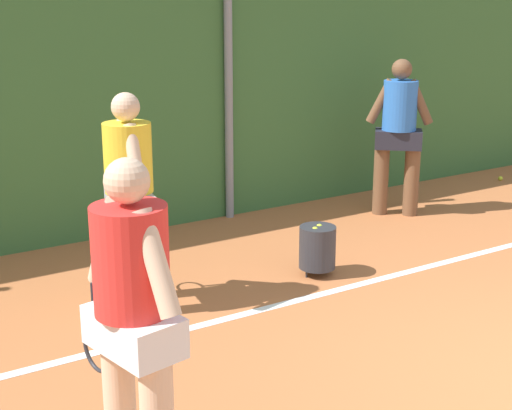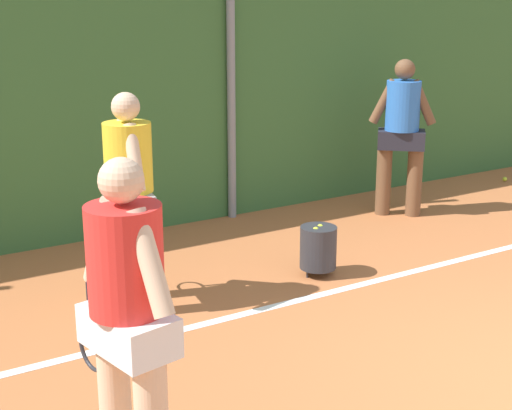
{
  "view_description": "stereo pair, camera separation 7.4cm",
  "coord_description": "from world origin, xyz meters",
  "px_view_note": "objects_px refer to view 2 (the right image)",
  "views": [
    {
      "loc": [
        -4.52,
        -2.62,
        2.73
      ],
      "look_at": [
        -1.12,
        2.77,
        0.9
      ],
      "focal_mm": 53.2,
      "sensor_mm": 36.0,
      "label": 1
    },
    {
      "loc": [
        -4.45,
        -2.66,
        2.73
      ],
      "look_at": [
        -1.12,
        2.77,
        0.9
      ],
      "focal_mm": 53.2,
      "sensor_mm": 36.0,
      "label": 2
    }
  ],
  "objects_px": {
    "tennis_ball_0": "(505,179)",
    "player_foreground_near": "(127,310)",
    "player_midcourt": "(129,190)",
    "ball_hopper": "(318,247)",
    "player_backcourt_far": "(402,129)"
  },
  "relations": [
    {
      "from": "player_midcourt",
      "to": "ball_hopper",
      "type": "height_order",
      "value": "player_midcourt"
    },
    {
      "from": "ball_hopper",
      "to": "player_midcourt",
      "type": "bearing_deg",
      "value": 172.38
    },
    {
      "from": "player_backcourt_far",
      "to": "ball_hopper",
      "type": "distance_m",
      "value": 2.52
    },
    {
      "from": "ball_hopper",
      "to": "player_foreground_near",
      "type": "bearing_deg",
      "value": -143.33
    },
    {
      "from": "player_midcourt",
      "to": "player_backcourt_far",
      "type": "xyz_separation_m",
      "value": [
        3.92,
        0.93,
        0.01
      ]
    },
    {
      "from": "player_backcourt_far",
      "to": "ball_hopper",
      "type": "relative_size",
      "value": 3.75
    },
    {
      "from": "player_foreground_near",
      "to": "player_midcourt",
      "type": "distance_m",
      "value": 2.53
    },
    {
      "from": "player_backcourt_far",
      "to": "ball_hopper",
      "type": "xyz_separation_m",
      "value": [
        -2.08,
        -1.18,
        -0.79
      ]
    },
    {
      "from": "player_midcourt",
      "to": "ball_hopper",
      "type": "bearing_deg",
      "value": -88.17
    },
    {
      "from": "player_backcourt_far",
      "to": "ball_hopper",
      "type": "height_order",
      "value": "player_backcourt_far"
    },
    {
      "from": "player_midcourt",
      "to": "player_backcourt_far",
      "type": "height_order",
      "value": "player_backcourt_far"
    },
    {
      "from": "player_midcourt",
      "to": "tennis_ball_0",
      "type": "height_order",
      "value": "player_midcourt"
    },
    {
      "from": "player_foreground_near",
      "to": "player_midcourt",
      "type": "xyz_separation_m",
      "value": [
        0.97,
        2.34,
        0.0
      ]
    },
    {
      "from": "tennis_ball_0",
      "to": "player_foreground_near",
      "type": "bearing_deg",
      "value": -153.23
    },
    {
      "from": "player_foreground_near",
      "to": "tennis_ball_0",
      "type": "bearing_deg",
      "value": -73.94
    }
  ]
}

